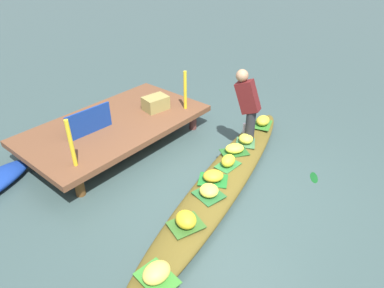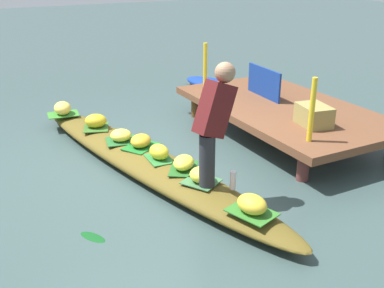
{
  "view_description": "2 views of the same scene",
  "coord_description": "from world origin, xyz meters",
  "px_view_note": "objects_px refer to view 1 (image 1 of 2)",
  "views": [
    {
      "loc": [
        -3.31,
        -2.19,
        3.26
      ],
      "look_at": [
        0.15,
        0.7,
        0.43
      ],
      "focal_mm": 31.59,
      "sensor_mm": 36.0,
      "label": 1
    },
    {
      "loc": [
        4.74,
        -1.85,
        2.38
      ],
      "look_at": [
        0.21,
        0.55,
        0.29
      ],
      "focal_mm": 43.51,
      "sensor_mm": 36.0,
      "label": 2
    }
  ],
  "objects_px": {
    "banana_bunch_5": "(235,148)",
    "produce_crate": "(156,103)",
    "banana_bunch_0": "(228,161)",
    "banana_bunch_6": "(263,121)",
    "vendor_boat": "(222,182)",
    "banana_bunch_4": "(213,176)",
    "market_banner": "(89,121)",
    "vendor_person": "(248,102)",
    "banana_bunch_3": "(246,139)",
    "banana_bunch_7": "(209,190)",
    "banana_bunch_2": "(186,219)",
    "water_bottle": "(244,128)",
    "banana_bunch_1": "(157,272)"
  },
  "relations": [
    {
      "from": "banana_bunch_0",
      "to": "water_bottle",
      "type": "xyz_separation_m",
      "value": [
        1.01,
        0.35,
        0.0
      ]
    },
    {
      "from": "banana_bunch_5",
      "to": "market_banner",
      "type": "bearing_deg",
      "value": 123.23
    },
    {
      "from": "banana_bunch_1",
      "to": "market_banner",
      "type": "distance_m",
      "value": 2.97
    },
    {
      "from": "banana_bunch_0",
      "to": "banana_bunch_6",
      "type": "relative_size",
      "value": 0.88
    },
    {
      "from": "banana_bunch_0",
      "to": "vendor_person",
      "type": "relative_size",
      "value": 0.22
    },
    {
      "from": "vendor_person",
      "to": "banana_bunch_7",
      "type": "bearing_deg",
      "value": -164.76
    },
    {
      "from": "vendor_boat",
      "to": "banana_bunch_4",
      "type": "relative_size",
      "value": 16.53
    },
    {
      "from": "vendor_boat",
      "to": "produce_crate",
      "type": "height_order",
      "value": "produce_crate"
    },
    {
      "from": "market_banner",
      "to": "banana_bunch_0",
      "type": "bearing_deg",
      "value": -63.22
    },
    {
      "from": "banana_bunch_2",
      "to": "vendor_person",
      "type": "bearing_deg",
      "value": 14.2
    },
    {
      "from": "vendor_person",
      "to": "banana_bunch_0",
      "type": "bearing_deg",
      "value": -164.36
    },
    {
      "from": "vendor_boat",
      "to": "produce_crate",
      "type": "relative_size",
      "value": 11.1
    },
    {
      "from": "banana_bunch_4",
      "to": "water_bottle",
      "type": "height_order",
      "value": "water_bottle"
    },
    {
      "from": "vendor_person",
      "to": "market_banner",
      "type": "distance_m",
      "value": 2.6
    },
    {
      "from": "banana_bunch_6",
      "to": "produce_crate",
      "type": "height_order",
      "value": "produce_crate"
    },
    {
      "from": "vendor_boat",
      "to": "banana_bunch_5",
      "type": "relative_size",
      "value": 15.89
    },
    {
      "from": "banana_bunch_3",
      "to": "banana_bunch_7",
      "type": "relative_size",
      "value": 0.92
    },
    {
      "from": "vendor_boat",
      "to": "water_bottle",
      "type": "bearing_deg",
      "value": 6.96
    },
    {
      "from": "banana_bunch_5",
      "to": "produce_crate",
      "type": "height_order",
      "value": "produce_crate"
    },
    {
      "from": "banana_bunch_2",
      "to": "water_bottle",
      "type": "relative_size",
      "value": 1.54
    },
    {
      "from": "vendor_boat",
      "to": "banana_bunch_7",
      "type": "relative_size",
      "value": 18.61
    },
    {
      "from": "vendor_boat",
      "to": "banana_bunch_7",
      "type": "xyz_separation_m",
      "value": [
        -0.45,
        -0.1,
        0.19
      ]
    },
    {
      "from": "banana_bunch_7",
      "to": "produce_crate",
      "type": "relative_size",
      "value": 0.6
    },
    {
      "from": "banana_bunch_5",
      "to": "banana_bunch_7",
      "type": "relative_size",
      "value": 1.17
    },
    {
      "from": "banana_bunch_3",
      "to": "produce_crate",
      "type": "distance_m",
      "value": 1.83
    },
    {
      "from": "produce_crate",
      "to": "banana_bunch_2",
      "type": "bearing_deg",
      "value": -127.72
    },
    {
      "from": "banana_bunch_2",
      "to": "banana_bunch_5",
      "type": "relative_size",
      "value": 0.94
    },
    {
      "from": "banana_bunch_5",
      "to": "vendor_person",
      "type": "bearing_deg",
      "value": 12.69
    },
    {
      "from": "banana_bunch_0",
      "to": "banana_bunch_6",
      "type": "bearing_deg",
      "value": 9.53
    },
    {
      "from": "vendor_boat",
      "to": "banana_bunch_6",
      "type": "distance_m",
      "value": 1.8
    },
    {
      "from": "banana_bunch_3",
      "to": "banana_bunch_5",
      "type": "xyz_separation_m",
      "value": [
        -0.36,
        -0.02,
        -0.01
      ]
    },
    {
      "from": "vendor_boat",
      "to": "banana_bunch_6",
      "type": "xyz_separation_m",
      "value": [
        1.76,
        0.34,
        0.2
      ]
    },
    {
      "from": "market_banner",
      "to": "produce_crate",
      "type": "xyz_separation_m",
      "value": [
        1.32,
        -0.2,
        -0.09
      ]
    },
    {
      "from": "banana_bunch_7",
      "to": "market_banner",
      "type": "distance_m",
      "value": 2.35
    },
    {
      "from": "banana_bunch_2",
      "to": "banana_bunch_3",
      "type": "relative_size",
      "value": 1.19
    },
    {
      "from": "banana_bunch_2",
      "to": "banana_bunch_6",
      "type": "height_order",
      "value": "banana_bunch_2"
    },
    {
      "from": "banana_bunch_0",
      "to": "banana_bunch_1",
      "type": "relative_size",
      "value": 0.86
    },
    {
      "from": "banana_bunch_5",
      "to": "produce_crate",
      "type": "distance_m",
      "value": 1.81
    },
    {
      "from": "banana_bunch_4",
      "to": "banana_bunch_6",
      "type": "height_order",
      "value": "banana_bunch_6"
    },
    {
      "from": "banana_bunch_3",
      "to": "vendor_person",
      "type": "height_order",
      "value": "vendor_person"
    },
    {
      "from": "banana_bunch_4",
      "to": "market_banner",
      "type": "relative_size",
      "value": 0.36
    },
    {
      "from": "banana_bunch_6",
      "to": "banana_bunch_2",
      "type": "bearing_deg",
      "value": -168.64
    },
    {
      "from": "banana_bunch_0",
      "to": "water_bottle",
      "type": "bearing_deg",
      "value": 19.22
    },
    {
      "from": "banana_bunch_1",
      "to": "banana_bunch_7",
      "type": "height_order",
      "value": "banana_bunch_1"
    },
    {
      "from": "banana_bunch_2",
      "to": "banana_bunch_4",
      "type": "height_order",
      "value": "banana_bunch_2"
    },
    {
      "from": "banana_bunch_4",
      "to": "produce_crate",
      "type": "height_order",
      "value": "produce_crate"
    },
    {
      "from": "banana_bunch_5",
      "to": "vendor_person",
      "type": "distance_m",
      "value": 0.78
    },
    {
      "from": "banana_bunch_5",
      "to": "produce_crate",
      "type": "relative_size",
      "value": 0.7
    },
    {
      "from": "vendor_boat",
      "to": "banana_bunch_4",
      "type": "height_order",
      "value": "banana_bunch_4"
    },
    {
      "from": "market_banner",
      "to": "banana_bunch_6",
      "type": "bearing_deg",
      "value": -34.84
    }
  ]
}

